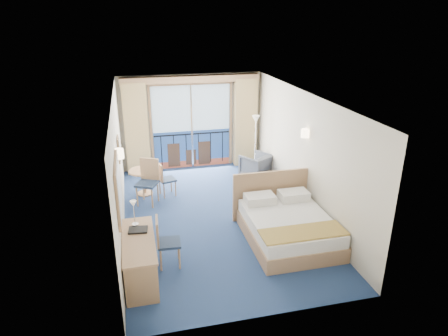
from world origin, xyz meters
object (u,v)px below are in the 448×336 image
nightstand (289,196)px  table_chair_b (148,179)px  desk (141,271)px  bed (287,225)px  table_chair_a (164,177)px  round_table (144,176)px  floor_lamp (256,130)px  armchair (256,165)px  desk_chair (164,239)px

nightstand → table_chair_b: bearing=161.3°
nightstand → desk: size_ratio=0.39×
nightstand → desk: desk is taller
bed → table_chair_a: bearing=129.8°
bed → round_table: 3.90m
floor_lamp → table_chair_a: (-2.63, -0.95, -0.77)m
nightstand → table_chair_b: (-3.14, 1.07, 0.30)m
bed → floor_lamp: bearing=82.8°
table_chair_b → armchair: bearing=43.0°
desk_chair → bed: bearing=-78.4°
bed → armchair: bearing=83.1°
floor_lamp → desk_chair: bearing=-126.6°
floor_lamp → table_chair_b: (-3.03, -1.23, -0.65)m
nightstand → armchair: size_ratio=0.84×
desk → round_table: 3.85m
desk → table_chair_b: (0.32, 3.33, 0.20)m
bed → round_table: size_ratio=2.91×
desk → armchair: bearing=52.3°
nightstand → table_chair_a: size_ratio=0.71×
nightstand → table_chair_b: table_chair_b is taller
armchair → floor_lamp: (0.05, 0.30, 0.93)m
armchair → table_chair_a: 2.66m
desk → table_chair_a: (0.72, 3.61, 0.08)m
round_table → desk_chair: bearing=-86.3°
table_chair_a → round_table: bearing=50.2°
nightstand → table_chair_a: bearing=153.9°
table_chair_b → desk_chair: bearing=-61.9°
floor_lamp → desk: bearing=-126.3°
bed → desk_chair: bed is taller
desk → table_chair_a: bearing=78.7°
desk → table_chair_a: table_chair_a is taller
floor_lamp → table_chair_a: size_ratio=1.92×
nightstand → table_chair_b: 3.33m
table_chair_b → floor_lamp: bearing=47.7°
bed → nightstand: bearing=66.1°
floor_lamp → bed: bearing=-97.2°
desk_chair → nightstand: bearing=-58.2°
round_table → table_chair_b: table_chair_b is taller
desk_chair → table_chair_a: bearing=-1.6°
bed → desk_chair: size_ratio=2.20×
desk_chair → round_table: desk_chair is taller
nightstand → desk_chair: bearing=-151.9°
bed → desk: bed is taller
round_table → nightstand: bearing=-25.9°
armchair → floor_lamp: floor_lamp is taller
bed → table_chair_b: bed is taller
table_chair_b → bed: bearing=-16.6°
table_chair_a → desk: bearing=153.9°
desk → bed: bearing=18.9°
nightstand → desk_chair: desk_chair is taller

